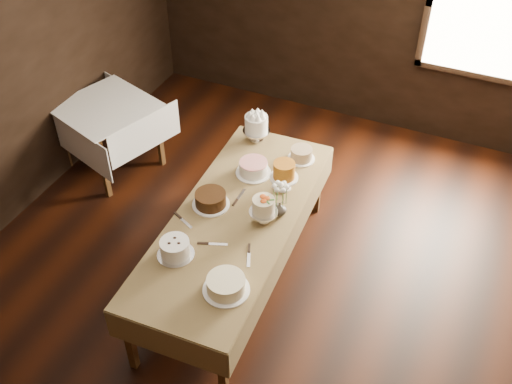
% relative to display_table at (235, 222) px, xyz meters
% --- Properties ---
extents(floor, '(5.00, 6.00, 0.01)m').
position_rel_display_table_xyz_m(floor, '(0.12, -0.04, -0.70)').
color(floor, black).
rests_on(floor, ground).
extents(wall_back, '(5.00, 0.02, 2.80)m').
position_rel_display_table_xyz_m(wall_back, '(0.12, 2.96, 0.70)').
color(wall_back, black).
rests_on(wall_back, ground).
extents(window, '(1.10, 0.05, 1.30)m').
position_rel_display_table_xyz_m(window, '(1.42, 2.90, 0.90)').
color(window, '#FFEABF').
rests_on(window, wall_back).
extents(display_table, '(1.06, 2.49, 0.76)m').
position_rel_display_table_xyz_m(display_table, '(0.00, 0.00, 0.00)').
color(display_table, '#3F2510').
rests_on(display_table, ground).
extents(side_table, '(1.15, 1.15, 0.77)m').
position_rel_display_table_xyz_m(side_table, '(-1.94, 0.94, -0.03)').
color(side_table, '#3F2510').
rests_on(side_table, ground).
extents(cake_meringue, '(0.26, 0.26, 0.28)m').
position_rel_display_table_xyz_m(cake_meringue, '(-0.28, 1.06, 0.18)').
color(cake_meringue, silver).
rests_on(cake_meringue, display_table).
extents(cake_speckled, '(0.27, 0.27, 0.12)m').
position_rel_display_table_xyz_m(cake_speckled, '(0.22, 0.95, 0.11)').
color(cake_speckled, white).
rests_on(cake_speckled, display_table).
extents(cake_lattice, '(0.35, 0.35, 0.12)m').
position_rel_display_table_xyz_m(cake_lattice, '(-0.10, 0.58, 0.11)').
color(cake_lattice, white).
rests_on(cake_lattice, display_table).
extents(cake_caramel, '(0.26, 0.26, 0.29)m').
position_rel_display_table_xyz_m(cake_caramel, '(0.23, 0.50, 0.18)').
color(cake_caramel, white).
rests_on(cake_caramel, display_table).
extents(cake_chocolate, '(0.32, 0.32, 0.12)m').
position_rel_display_table_xyz_m(cake_chocolate, '(-0.25, 0.05, 0.12)').
color(cake_chocolate, white).
rests_on(cake_chocolate, display_table).
extents(cake_flowers, '(0.24, 0.24, 0.24)m').
position_rel_display_table_xyz_m(cake_flowers, '(0.23, 0.06, 0.16)').
color(cake_flowers, silver).
rests_on(cake_flowers, display_table).
extents(cake_swirl, '(0.29, 0.29, 0.15)m').
position_rel_display_table_xyz_m(cake_swirl, '(-0.23, -0.57, 0.13)').
color(cake_swirl, silver).
rests_on(cake_swirl, display_table).
extents(cake_cream, '(0.35, 0.35, 0.12)m').
position_rel_display_table_xyz_m(cake_cream, '(0.28, -0.73, 0.11)').
color(cake_cream, white).
rests_on(cake_cream, display_table).
extents(cake_server_a, '(0.23, 0.11, 0.01)m').
position_rel_display_table_xyz_m(cake_server_a, '(0.02, -0.34, 0.06)').
color(cake_server_a, silver).
rests_on(cake_server_a, display_table).
extents(cake_server_b, '(0.12, 0.23, 0.01)m').
position_rel_display_table_xyz_m(cake_server_b, '(0.30, -0.39, 0.06)').
color(cake_server_b, silver).
rests_on(cake_server_b, display_table).
extents(cake_server_c, '(0.03, 0.24, 0.01)m').
position_rel_display_table_xyz_m(cake_server_c, '(-0.07, 0.28, 0.06)').
color(cake_server_c, silver).
rests_on(cake_server_c, display_table).
extents(cake_server_d, '(0.20, 0.18, 0.01)m').
position_rel_display_table_xyz_m(cake_server_d, '(0.25, 0.28, 0.06)').
color(cake_server_d, silver).
rests_on(cake_server_d, display_table).
extents(cake_server_e, '(0.23, 0.12, 0.01)m').
position_rel_display_table_xyz_m(cake_server_e, '(-0.33, -0.23, 0.06)').
color(cake_server_e, silver).
rests_on(cake_server_e, display_table).
extents(flower_vase, '(0.16, 0.16, 0.12)m').
position_rel_display_table_xyz_m(flower_vase, '(0.32, 0.18, 0.11)').
color(flower_vase, '#2D2823').
rests_on(flower_vase, display_table).
extents(flower_bouquet, '(0.14, 0.14, 0.20)m').
position_rel_display_table_xyz_m(flower_bouquet, '(0.32, 0.18, 0.29)').
color(flower_bouquet, white).
rests_on(flower_bouquet, flower_vase).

